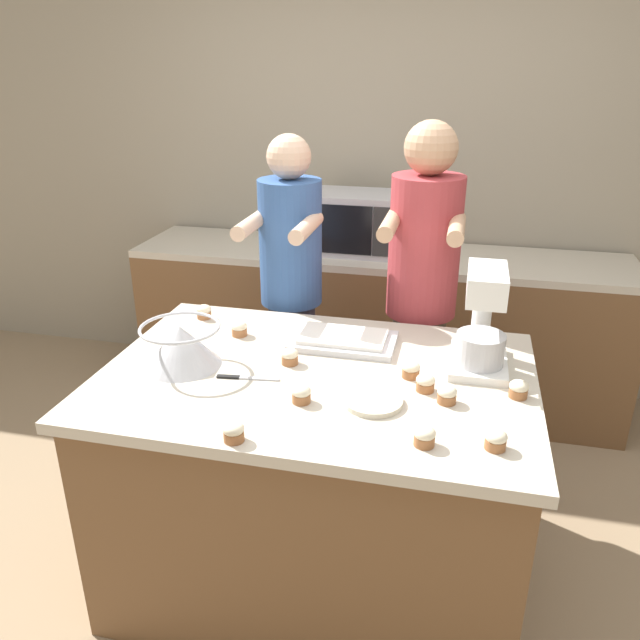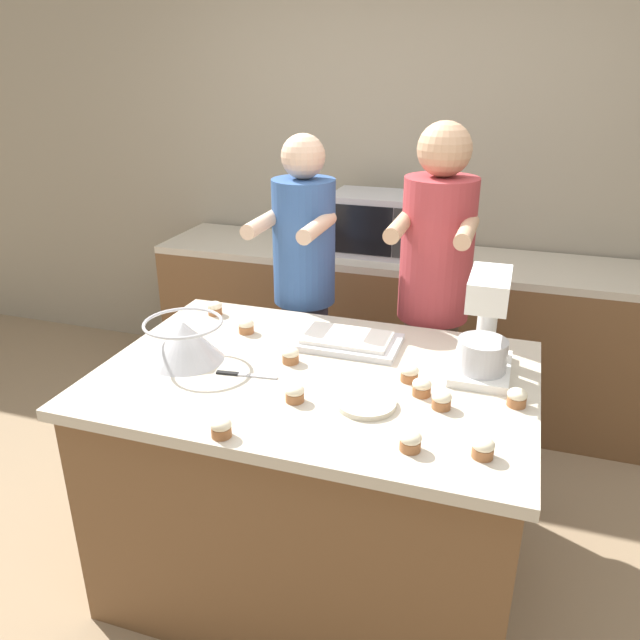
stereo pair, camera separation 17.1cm
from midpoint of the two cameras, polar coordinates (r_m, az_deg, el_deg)
name	(u,v)px [view 2 (the right image)]	position (r m, az deg, el deg)	size (l,w,h in m)	color
ground_plane	(316,571)	(2.74, 1.56, -22.01)	(16.00, 16.00, 0.00)	#937A5B
back_wall	(416,166)	(3.80, 10.09, 13.66)	(10.00, 0.06, 2.70)	gray
island_counter	(316,479)	(2.44, 1.67, -14.36)	(1.51, 1.03, 0.91)	brown
back_counter	(397,329)	(3.72, 8.32, -0.82)	(2.80, 0.60, 0.92)	brown
person_left	(304,303)	(2.90, 0.24, 1.54)	(0.30, 0.48, 1.64)	#33384C
person_right	(432,311)	(2.77, 11.97, 0.80)	(0.32, 0.49, 1.71)	brown
stand_mixer	(485,330)	(2.22, 16.99, -0.95)	(0.20, 0.30, 0.37)	white
mixing_bowl	(184,340)	(2.29, -10.22, -1.81)	(0.29, 0.29, 0.15)	#BCBCC1
baking_tray	(347,341)	(2.40, 4.54, -1.94)	(0.40, 0.24, 0.04)	silver
microwave_oven	(377,223)	(3.54, 6.64, 8.77)	(0.49, 0.36, 0.33)	#B7B7BC
small_plate	(366,403)	(2.00, 6.69, -7.63)	(0.19, 0.19, 0.02)	beige
knife	(243,375)	(2.18, -4.87, -5.05)	(0.22, 0.04, 0.01)	#BCBCC1
cupcake_0	(517,397)	(2.11, 19.82, -6.71)	(0.06, 0.06, 0.06)	#9E6038
cupcake_1	(422,387)	(2.08, 11.63, -6.06)	(0.06, 0.06, 0.06)	#9E6038
cupcake_2	(410,441)	(1.81, 11.01, -10.86)	(0.06, 0.06, 0.06)	#9E6038
cupcake_3	(221,427)	(1.84, -6.39, -9.80)	(0.06, 0.06, 0.06)	#9E6038
cupcake_4	(290,355)	(2.25, -0.55, -3.28)	(0.06, 0.06, 0.06)	#9E6038
cupcake_5	(215,308)	(2.70, -7.81, 1.07)	(0.06, 0.06, 0.06)	#9E6038
cupcake_6	(296,393)	(2.01, 0.20, -6.75)	(0.06, 0.06, 0.06)	#9E6038
cupcake_7	(410,373)	(2.16, 10.44, -4.84)	(0.06, 0.06, 0.06)	#9E6038
cupcake_8	(246,326)	(2.50, -4.85, -0.57)	(0.06, 0.06, 0.06)	#9E6038
cupcake_9	(442,400)	(2.02, 13.46, -7.15)	(0.06, 0.06, 0.06)	#9E6038
cupcake_10	(483,448)	(1.83, 17.35, -11.15)	(0.06, 0.06, 0.06)	#9E6038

